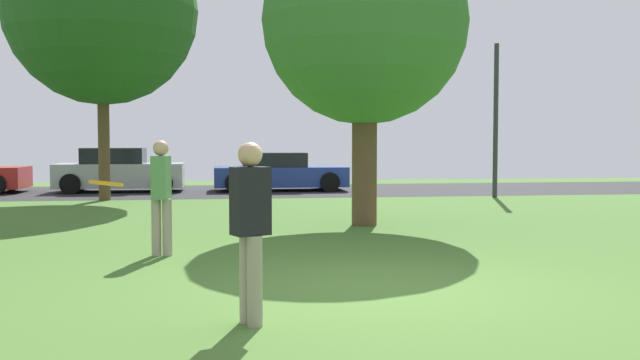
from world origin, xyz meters
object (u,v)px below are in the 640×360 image
Objects in this scene: person_bystander at (161,192)px; parked_car_blue at (279,173)px; frisbee_disc at (106,183)px; birch_tree_lone at (102,10)px; oak_tree_right at (365,23)px; person_thrower at (251,225)px; street_lamp_post at (496,121)px; parked_car_silver at (119,172)px.

person_bystander is 13.56m from parked_car_blue.
person_bystander is at bearing 89.08° from frisbee_disc.
person_bystander is at bearing -76.87° from birch_tree_lone.
oak_tree_right is 9.17m from birch_tree_lone.
oak_tree_right reaches higher than person_thrower.
oak_tree_right is at bearing -37.14° from person_bystander.
oak_tree_right is 3.59× the size of person_bystander.
person_thrower is at bearing -109.31° from oak_tree_right.
birch_tree_lone is 11.64m from street_lamp_post.
parked_car_silver is at bearing 21.33° from person_bystander.
street_lamp_post is at bearing 49.88° from oak_tree_right.
oak_tree_right is 8.25m from street_lamp_post.
person_thrower is 0.37× the size of street_lamp_post.
parked_car_silver is (-6.07, 10.19, -3.31)m from oak_tree_right.
parked_car_blue is at bearing 147.70° from street_lamp_post.
frisbee_disc is 18.09m from parked_car_blue.
birch_tree_lone is 4.74× the size of person_bystander.
frisbee_disc is at bearing -169.69° from person_bystander.
person_bystander reaches higher than person_thrower.
birch_tree_lone reaches higher than frisbee_disc.
oak_tree_right is 1.34× the size of street_lamp_post.
person_thrower is 0.41× the size of parked_car_silver.
person_bystander is 13.67m from parked_car_silver.
oak_tree_right is 8.35m from person_thrower.
frisbee_disc is (-3.75, -7.84, -2.64)m from oak_tree_right.
person_bystander reaches higher than frisbee_disc.
frisbee_disc is 16.65m from street_lamp_post.
oak_tree_right reaches higher than frisbee_disc.
person_bystander is 0.41× the size of parked_car_silver.
frisbee_disc is 0.09× the size of parked_car_silver.
oak_tree_right is 3.63× the size of person_thrower.
birch_tree_lone is 15.33m from frisbee_disc.
street_lamp_post is (11.22, -0.62, -3.04)m from birch_tree_lone.
frisbee_disc is 0.08× the size of street_lamp_post.
street_lamp_post is at bearing 57.44° from frisbee_disc.
parked_car_blue is (-0.85, 10.00, -3.38)m from oak_tree_right.
birch_tree_lone is at bearing 98.83° from frisbee_disc.
person_thrower is 0.99× the size of person_bystander.
person_bystander is 4.38× the size of frisbee_disc.
person_thrower is 0.38× the size of parked_car_blue.
street_lamp_post reaches higher than parked_car_silver.
parked_car_silver is (-0.05, 3.40, -4.63)m from birch_tree_lone.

